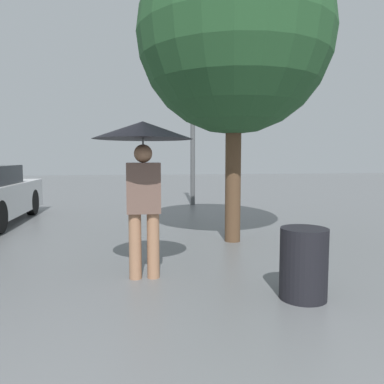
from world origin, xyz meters
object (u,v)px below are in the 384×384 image
at_px(tree, 234,36).
at_px(street_lamp, 193,123).
at_px(pedestrian, 143,150).
at_px(trash_bin, 304,264).

relative_size(tree, street_lamp, 1.16).
relative_size(pedestrian, street_lamp, 0.43).
relative_size(tree, trash_bin, 6.89).
xyz_separation_m(pedestrian, street_lamp, (1.60, 6.67, 0.91)).
bearing_deg(trash_bin, pedestrian, 150.64).
xyz_separation_m(pedestrian, trash_bin, (1.58, -0.89, -1.15)).
height_order(tree, trash_bin, tree).
height_order(pedestrian, tree, tree).
relative_size(street_lamp, trash_bin, 5.94).
bearing_deg(pedestrian, trash_bin, -29.36).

